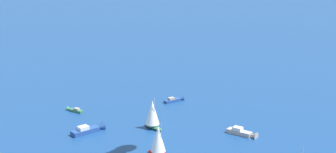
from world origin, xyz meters
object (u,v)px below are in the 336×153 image
motorboat_far_port (175,100)px  motorboat_inshore (89,130)px  sailboat_outer_ring_e (152,114)px  sailboat_outer_ring_a (158,140)px  motorboat_far_stbd (243,133)px  motorboat_outer_ring_c (74,110)px

motorboat_far_port → motorboat_inshore: motorboat_inshore is taller
motorboat_inshore → sailboat_outer_ring_e: sailboat_outer_ring_e is taller
sailboat_outer_ring_a → sailboat_outer_ring_e: sailboat_outer_ring_e is taller
motorboat_far_port → sailboat_outer_ring_a: size_ratio=0.78×
motorboat_far_stbd → motorboat_inshore: 42.17m
motorboat_far_port → motorboat_far_stbd: motorboat_far_stbd is taller
motorboat_far_stbd → motorboat_outer_ring_c: size_ratio=1.56×
motorboat_far_port → motorboat_far_stbd: (-33.97, -1.17, 0.16)m
sailboat_outer_ring_a → motorboat_outer_ring_c: sailboat_outer_ring_a is taller
motorboat_far_port → sailboat_outer_ring_a: sailboat_outer_ring_a is taller
sailboat_outer_ring_a → sailboat_outer_ring_e: (17.06, -7.88, 0.20)m
motorboat_far_stbd → sailboat_outer_ring_a: 26.69m
motorboat_inshore → sailboat_outer_ring_e: bearing=-110.3°
sailboat_outer_ring_a → sailboat_outer_ring_e: 18.79m
motorboat_far_port → sailboat_outer_ring_e: 24.40m
sailboat_outer_ring_a → motorboat_outer_ring_c: 41.76m
motorboat_inshore → motorboat_far_stbd: bearing=-123.7°
motorboat_far_port → motorboat_outer_ring_c: 31.97m
motorboat_far_port → motorboat_inshore: bearing=107.3°
motorboat_inshore → motorboat_outer_ring_c: motorboat_inshore is taller
motorboat_far_stbd → motorboat_far_port: bearing=2.0°
motorboat_far_stbd → motorboat_inshore: bearing=56.3°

